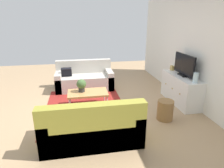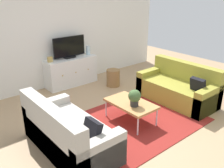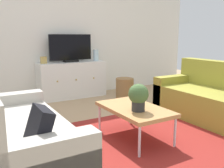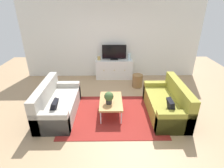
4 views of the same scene
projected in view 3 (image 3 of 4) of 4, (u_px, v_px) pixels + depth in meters
name	position (u px, v px, depth m)	size (l,w,h in m)	color
ground_plane	(132.00, 135.00, 3.16)	(10.00, 10.00, 0.00)	tan
wall_back	(61.00, 30.00, 5.06)	(6.40, 0.12, 2.70)	silver
area_rug	(140.00, 139.00, 3.03)	(2.50, 1.90, 0.01)	maroon
couch_left_side	(11.00, 141.00, 2.31)	(0.82, 1.70, 0.85)	#B2ADA3
couch_right_side	(216.00, 100.00, 3.73)	(0.82, 1.70, 0.85)	olive
coffee_table	(134.00, 110.00, 3.00)	(0.57, 0.95, 0.39)	#B7844C
potted_plant	(138.00, 96.00, 2.82)	(0.23, 0.23, 0.31)	#2D2D2D
tv_console	(72.00, 80.00, 5.06)	(1.34, 0.47, 0.72)	white
flat_screen_tv	(71.00, 48.00, 4.96)	(0.86, 0.16, 0.54)	black
glass_vase	(96.00, 55.00, 5.25)	(0.11, 0.11, 0.23)	silver
mantel_clock	(44.00, 60.00, 4.71)	(0.11, 0.07, 0.13)	tan
wicker_basket	(125.00, 89.00, 4.83)	(0.34, 0.34, 0.43)	olive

